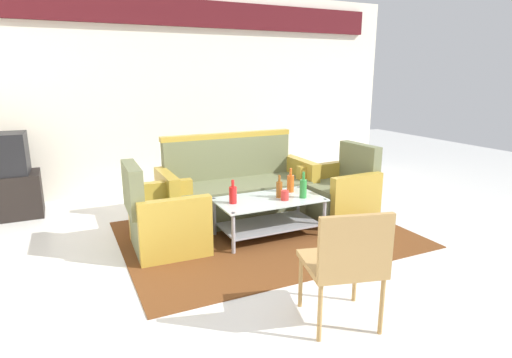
{
  "coord_description": "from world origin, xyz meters",
  "views": [
    {
      "loc": [
        -1.9,
        -3.0,
        1.66
      ],
      "look_at": [
        -0.17,
        0.62,
        0.65
      ],
      "focal_mm": 29.43,
      "sensor_mm": 36.0,
      "label": 1
    }
  ],
  "objects_px": {
    "armchair_right": "(340,194)",
    "bottle_green": "(303,188)",
    "coffee_table": "(269,211)",
    "couch": "(237,191)",
    "cup": "(285,195)",
    "armchair_left": "(164,220)",
    "bottle_red": "(233,194)",
    "bottle_brown": "(279,189)",
    "tv_stand": "(4,196)",
    "wicker_chair": "(346,259)",
    "bottle_orange": "(291,183)"
  },
  "relations": [
    {
      "from": "bottle_brown",
      "to": "armchair_right",
      "type": "bearing_deg",
      "value": 11.32
    },
    {
      "from": "bottle_red",
      "to": "bottle_brown",
      "type": "xyz_separation_m",
      "value": [
        0.51,
        -0.02,
        0.0
      ]
    },
    {
      "from": "bottle_green",
      "to": "cup",
      "type": "xyz_separation_m",
      "value": [
        -0.21,
        0.01,
        -0.05
      ]
    },
    {
      "from": "tv_stand",
      "to": "bottle_green",
      "type": "bearing_deg",
      "value": -34.7
    },
    {
      "from": "wicker_chair",
      "to": "bottle_red",
      "type": "bearing_deg",
      "value": 108.14
    },
    {
      "from": "bottle_red",
      "to": "tv_stand",
      "type": "bearing_deg",
      "value": 139.15
    },
    {
      "from": "armchair_right",
      "to": "bottle_green",
      "type": "bearing_deg",
      "value": 110.51
    },
    {
      "from": "armchair_right",
      "to": "coffee_table",
      "type": "bearing_deg",
      "value": 97.2
    },
    {
      "from": "couch",
      "to": "bottle_green",
      "type": "relative_size",
      "value": 6.56
    },
    {
      "from": "coffee_table",
      "to": "bottle_orange",
      "type": "distance_m",
      "value": 0.43
    },
    {
      "from": "tv_stand",
      "to": "bottle_orange",
      "type": "bearing_deg",
      "value": -31.27
    },
    {
      "from": "couch",
      "to": "tv_stand",
      "type": "xyz_separation_m",
      "value": [
        -2.49,
        1.15,
        -0.06
      ]
    },
    {
      "from": "armchair_right",
      "to": "coffee_table",
      "type": "relative_size",
      "value": 0.77
    },
    {
      "from": "bottle_green",
      "to": "bottle_brown",
      "type": "bearing_deg",
      "value": 153.43
    },
    {
      "from": "bottle_green",
      "to": "bottle_red",
      "type": "distance_m",
      "value": 0.74
    },
    {
      "from": "bottle_red",
      "to": "tv_stand",
      "type": "relative_size",
      "value": 0.3
    },
    {
      "from": "armchair_right",
      "to": "coffee_table",
      "type": "height_order",
      "value": "armchair_right"
    },
    {
      "from": "bottle_brown",
      "to": "bottle_orange",
      "type": "bearing_deg",
      "value": 32.98
    },
    {
      "from": "armchair_right",
      "to": "bottle_brown",
      "type": "distance_m",
      "value": 0.95
    },
    {
      "from": "bottle_red",
      "to": "tv_stand",
      "type": "distance_m",
      "value": 2.85
    },
    {
      "from": "armchair_left",
      "to": "coffee_table",
      "type": "height_order",
      "value": "armchair_left"
    },
    {
      "from": "bottle_orange",
      "to": "bottle_green",
      "type": "bearing_deg",
      "value": -88.41
    },
    {
      "from": "couch",
      "to": "cup",
      "type": "relative_size",
      "value": 18.0
    },
    {
      "from": "armchair_left",
      "to": "bottle_red",
      "type": "height_order",
      "value": "armchair_left"
    },
    {
      "from": "armchair_right",
      "to": "tv_stand",
      "type": "bearing_deg",
      "value": 61.98
    },
    {
      "from": "armchair_right",
      "to": "bottle_red",
      "type": "height_order",
      "value": "armchair_right"
    },
    {
      "from": "armchair_left",
      "to": "tv_stand",
      "type": "xyz_separation_m",
      "value": [
        -1.49,
        1.72,
        -0.03
      ]
    },
    {
      "from": "bottle_orange",
      "to": "bottle_brown",
      "type": "relative_size",
      "value": 1.09
    },
    {
      "from": "bottle_red",
      "to": "bottle_orange",
      "type": "bearing_deg",
      "value": 8.99
    },
    {
      "from": "couch",
      "to": "wicker_chair",
      "type": "xyz_separation_m",
      "value": [
        -0.24,
        -2.39,
        0.18
      ]
    },
    {
      "from": "coffee_table",
      "to": "cup",
      "type": "relative_size",
      "value": 11.0
    },
    {
      "from": "couch",
      "to": "armchair_right",
      "type": "relative_size",
      "value": 2.12
    },
    {
      "from": "armchair_left",
      "to": "wicker_chair",
      "type": "height_order",
      "value": "armchair_left"
    },
    {
      "from": "bottle_red",
      "to": "bottle_brown",
      "type": "distance_m",
      "value": 0.51
    },
    {
      "from": "bottle_brown",
      "to": "tv_stand",
      "type": "height_order",
      "value": "bottle_brown"
    },
    {
      "from": "armchair_left",
      "to": "bottle_green",
      "type": "xyz_separation_m",
      "value": [
        1.39,
        -0.27,
        0.23
      ]
    },
    {
      "from": "tv_stand",
      "to": "wicker_chair",
      "type": "bearing_deg",
      "value": -57.53
    },
    {
      "from": "bottle_green",
      "to": "bottle_brown",
      "type": "distance_m",
      "value": 0.25
    },
    {
      "from": "armchair_right",
      "to": "bottle_green",
      "type": "xyz_separation_m",
      "value": [
        -0.69,
        -0.29,
        0.23
      ]
    },
    {
      "from": "bottle_orange",
      "to": "tv_stand",
      "type": "relative_size",
      "value": 0.33
    },
    {
      "from": "bottle_green",
      "to": "bottle_brown",
      "type": "relative_size",
      "value": 1.14
    },
    {
      "from": "bottle_red",
      "to": "coffee_table",
      "type": "bearing_deg",
      "value": -2.58
    },
    {
      "from": "wicker_chair",
      "to": "armchair_left",
      "type": "bearing_deg",
      "value": 127.48
    },
    {
      "from": "tv_stand",
      "to": "cup",
      "type": "bearing_deg",
      "value": -36.69
    },
    {
      "from": "cup",
      "to": "armchair_left",
      "type": "bearing_deg",
      "value": 167.41
    },
    {
      "from": "wicker_chair",
      "to": "tv_stand",
      "type": "bearing_deg",
      "value": 137.1
    },
    {
      "from": "couch",
      "to": "armchair_right",
      "type": "bearing_deg",
      "value": 152.86
    },
    {
      "from": "couch",
      "to": "coffee_table",
      "type": "bearing_deg",
      "value": 94.3
    },
    {
      "from": "armchair_left",
      "to": "bottle_green",
      "type": "relative_size",
      "value": 3.1
    },
    {
      "from": "bottle_red",
      "to": "cup",
      "type": "relative_size",
      "value": 2.39
    }
  ]
}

